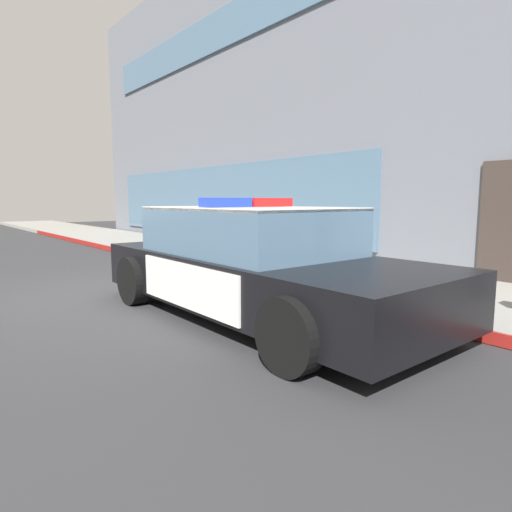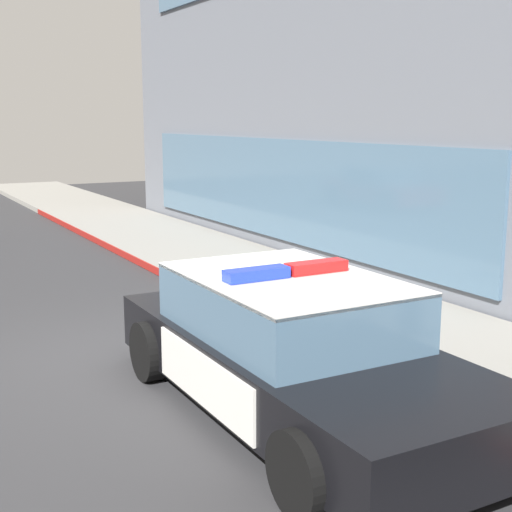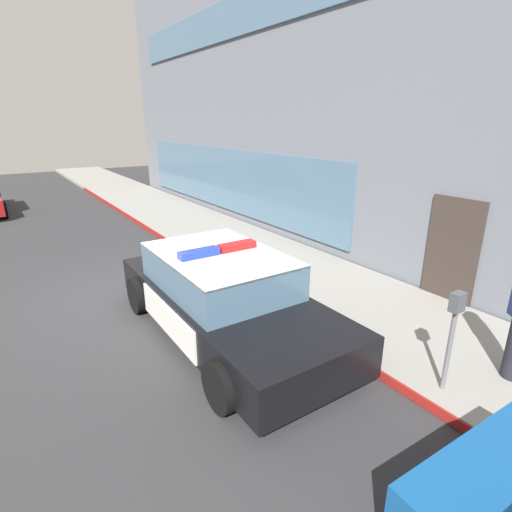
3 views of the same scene
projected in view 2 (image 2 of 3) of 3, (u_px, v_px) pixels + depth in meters
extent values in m
plane|color=#303033|center=(139.00, 357.00, 8.85)|extent=(48.00, 48.00, 0.00)
cube|color=gray|center=(359.00, 315.00, 10.47)|extent=(48.00, 2.92, 0.15)
cube|color=maroon|center=(273.00, 329.00, 9.76)|extent=(28.80, 0.04, 0.14)
cube|color=slate|center=(274.00, 188.00, 15.18)|extent=(12.53, 0.08, 2.10)
cube|color=black|center=(296.00, 366.00, 7.08)|extent=(4.87, 1.96, 0.60)
cube|color=silver|center=(399.00, 405.00, 5.71)|extent=(1.66, 1.90, 0.05)
cube|color=silver|center=(221.00, 310.00, 8.51)|extent=(1.37, 1.90, 0.05)
cube|color=silver|center=(369.00, 348.00, 7.63)|extent=(2.04, 0.04, 0.51)
cube|color=silver|center=(203.00, 380.00, 6.70)|extent=(2.04, 0.04, 0.51)
cube|color=yellow|center=(370.00, 348.00, 7.63)|extent=(0.22, 0.01, 0.26)
cube|color=slate|center=(287.00, 306.00, 7.14)|extent=(2.54, 1.75, 0.60)
cube|color=silver|center=(287.00, 278.00, 7.08)|extent=(2.54, 1.75, 0.04)
cube|color=red|center=(316.00, 267.00, 7.23)|extent=(0.20, 0.66, 0.11)
cube|color=blue|center=(256.00, 274.00, 6.90)|extent=(0.20, 0.66, 0.11)
cylinder|color=black|center=(488.00, 420.00, 6.19)|extent=(0.68, 0.22, 0.68)
cylinder|color=black|center=(300.00, 473.00, 5.27)|extent=(0.68, 0.22, 0.68)
cylinder|color=black|center=(294.00, 327.00, 8.95)|extent=(0.68, 0.22, 0.68)
cylinder|color=black|center=(148.00, 351.00, 8.03)|extent=(0.68, 0.22, 0.68)
cylinder|color=gold|center=(287.00, 307.00, 10.45)|extent=(0.28, 0.28, 0.10)
cylinder|color=gold|center=(287.00, 289.00, 10.40)|extent=(0.19, 0.19, 0.45)
sphere|color=gold|center=(288.00, 269.00, 10.34)|extent=(0.22, 0.22, 0.22)
cylinder|color=#B21E19|center=(288.00, 264.00, 10.33)|extent=(0.06, 0.06, 0.05)
cylinder|color=#B21E19|center=(279.00, 288.00, 10.32)|extent=(0.09, 0.10, 0.09)
cylinder|color=#B21E19|center=(296.00, 286.00, 10.46)|extent=(0.09, 0.10, 0.09)
cylinder|color=#B21E19|center=(293.00, 292.00, 10.27)|extent=(0.10, 0.12, 0.12)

